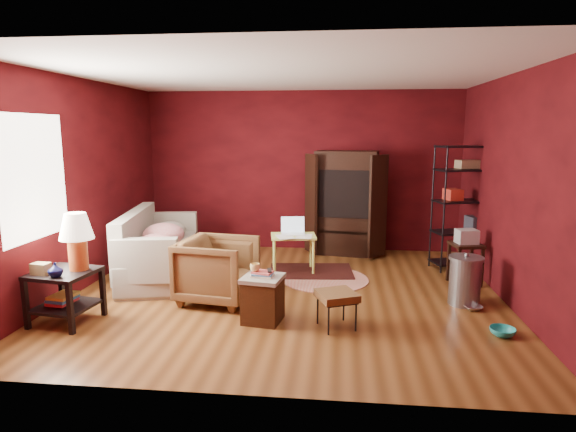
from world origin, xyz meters
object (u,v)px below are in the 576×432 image
(armchair, at_px, (218,267))
(wire_shelving, at_px, (466,202))
(hamper, at_px, (263,298))
(laptop_desk, at_px, (293,239))
(tv_armoire, at_px, (346,201))
(sofa, at_px, (157,248))
(side_table, at_px, (71,257))

(armchair, distance_m, wire_shelving, 3.93)
(armchair, xyz_separation_m, hamper, (0.66, -0.59, -0.17))
(laptop_desk, distance_m, tv_armoire, 1.48)
(hamper, height_order, tv_armoire, tv_armoire)
(sofa, height_order, side_table, side_table)
(armchair, relative_size, wire_shelving, 0.46)
(laptop_desk, bearing_deg, wire_shelving, 1.52)
(sofa, bearing_deg, wire_shelving, -92.30)
(hamper, height_order, wire_shelving, wire_shelving)
(side_table, distance_m, hamper, 2.17)
(hamper, xyz_separation_m, tv_armoire, (0.94, 3.14, 0.65))
(tv_armoire, bearing_deg, laptop_desk, -115.43)
(side_table, bearing_deg, hamper, 5.64)
(hamper, distance_m, laptop_desk, 1.98)
(sofa, bearing_deg, tv_armoire, -73.10)
(side_table, xyz_separation_m, hamper, (2.11, 0.21, -0.46))
(laptop_desk, height_order, tv_armoire, tv_armoire)
(armchair, xyz_separation_m, side_table, (-1.45, -0.80, 0.30))
(armchair, height_order, tv_armoire, tv_armoire)
(armchair, bearing_deg, hamper, -123.24)
(side_table, height_order, hamper, side_table)
(wire_shelving, bearing_deg, laptop_desk, 173.86)
(laptop_desk, bearing_deg, side_table, -145.20)
(side_table, height_order, tv_armoire, tv_armoire)
(hamper, distance_m, wire_shelving, 3.76)
(wire_shelving, bearing_deg, tv_armoire, 142.13)
(side_table, xyz_separation_m, laptop_desk, (2.26, 2.16, -0.23))
(sofa, distance_m, laptop_desk, 2.01)
(laptop_desk, height_order, wire_shelving, wire_shelving)
(wire_shelving, bearing_deg, side_table, -168.06)
(armchair, relative_size, side_table, 0.72)
(armchair, relative_size, laptop_desk, 1.08)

